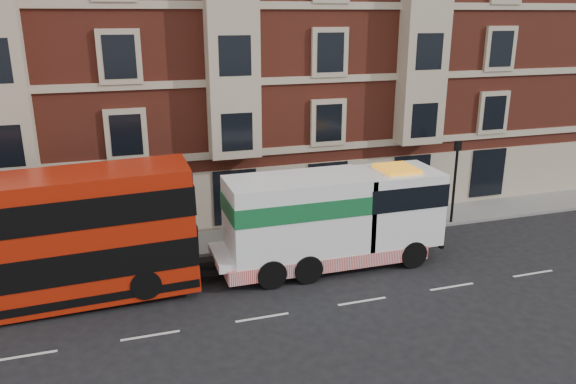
# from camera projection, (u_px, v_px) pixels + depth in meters

# --- Properties ---
(ground) EXTENTS (120.00, 120.00, 0.00)m
(ground) POSITION_uv_depth(u_px,v_px,m) (262.00, 318.00, 20.51)
(ground) COLOR black
(ground) RESTS_ON ground
(sidewalk) EXTENTS (90.00, 3.00, 0.15)m
(sidewalk) POSITION_uv_depth(u_px,v_px,m) (222.00, 241.00, 27.30)
(sidewalk) COLOR slate
(sidewalk) RESTS_ON ground
(victorian_terrace) EXTENTS (45.00, 12.00, 20.40)m
(victorian_terrace) POSITION_uv_depth(u_px,v_px,m) (198.00, 24.00, 31.24)
(victorian_terrace) COLOR maroon
(victorian_terrace) RESTS_ON ground
(lamp_post_west) EXTENTS (0.35, 0.15, 4.35)m
(lamp_post_west) POSITION_uv_depth(u_px,v_px,m) (85.00, 211.00, 23.59)
(lamp_post_west) COLOR black
(lamp_post_west) RESTS_ON sidewalk
(lamp_post_east) EXTENTS (0.35, 0.15, 4.35)m
(lamp_post_east) POSITION_uv_depth(u_px,v_px,m) (455.00, 176.00, 28.82)
(lamp_post_east) COLOR black
(lamp_post_east) RESTS_ON sidewalk
(double_decker_bus) EXTENTS (12.45, 2.86, 5.04)m
(double_decker_bus) POSITION_uv_depth(u_px,v_px,m) (21.00, 242.00, 20.47)
(double_decker_bus) COLOR #B81E0A
(double_decker_bus) RESTS_ON ground
(tow_truck) EXTENTS (9.98, 2.95, 4.16)m
(tow_truck) POSITION_uv_depth(u_px,v_px,m) (329.00, 219.00, 24.11)
(tow_truck) COLOR white
(tow_truck) RESTS_ON ground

